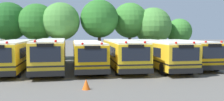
{
  "coord_description": "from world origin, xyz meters",
  "views": [
    {
      "loc": [
        -1.22,
        -21.37,
        3.24
      ],
      "look_at": [
        2.22,
        0.0,
        1.6
      ],
      "focal_mm": 37.83,
      "sensor_mm": 36.0,
      "label": 1
    }
  ],
  "objects_px": {
    "tree_6": "(154,26)",
    "tree_7": "(178,31)",
    "school_bus_2": "(51,53)",
    "tree_1": "(10,21)",
    "school_bus_6": "(187,52)",
    "traffic_cone": "(86,84)",
    "tree_4": "(99,19)",
    "tree_2": "(37,22)",
    "tree_3": "(62,21)",
    "school_bus_1": "(14,54)",
    "school_bus_5": "(157,52)",
    "school_bus_4": "(122,52)",
    "tree_5": "(131,20)",
    "school_bus_3": "(88,54)"
  },
  "relations": [
    {
      "from": "school_bus_1",
      "to": "school_bus_5",
      "type": "distance_m",
      "value": 12.89
    },
    {
      "from": "tree_2",
      "to": "tree_3",
      "type": "bearing_deg",
      "value": -16.6
    },
    {
      "from": "school_bus_1",
      "to": "school_bus_3",
      "type": "distance_m",
      "value": 6.35
    },
    {
      "from": "school_bus_4",
      "to": "tree_3",
      "type": "xyz_separation_m",
      "value": [
        -5.87,
        7.23,
        3.21
      ]
    },
    {
      "from": "school_bus_2",
      "to": "tree_1",
      "type": "bearing_deg",
      "value": -59.51
    },
    {
      "from": "school_bus_1",
      "to": "tree_3",
      "type": "relative_size",
      "value": 1.55
    },
    {
      "from": "traffic_cone",
      "to": "school_bus_2",
      "type": "bearing_deg",
      "value": 108.41
    },
    {
      "from": "school_bus_4",
      "to": "tree_6",
      "type": "height_order",
      "value": "tree_6"
    },
    {
      "from": "tree_1",
      "to": "traffic_cone",
      "type": "bearing_deg",
      "value": -63.98
    },
    {
      "from": "tree_3",
      "to": "tree_6",
      "type": "relative_size",
      "value": 1.03
    },
    {
      "from": "tree_1",
      "to": "tree_6",
      "type": "height_order",
      "value": "tree_1"
    },
    {
      "from": "tree_3",
      "to": "tree_2",
      "type": "bearing_deg",
      "value": 163.4
    },
    {
      "from": "school_bus_1",
      "to": "school_bus_5",
      "type": "xyz_separation_m",
      "value": [
        12.89,
        -0.19,
        -0.03
      ]
    },
    {
      "from": "school_bus_5",
      "to": "school_bus_6",
      "type": "relative_size",
      "value": 1.25
    },
    {
      "from": "school_bus_1",
      "to": "tree_2",
      "type": "height_order",
      "value": "tree_2"
    },
    {
      "from": "school_bus_6",
      "to": "traffic_cone",
      "type": "bearing_deg",
      "value": 38.41
    },
    {
      "from": "school_bus_4",
      "to": "tree_2",
      "type": "height_order",
      "value": "tree_2"
    },
    {
      "from": "school_bus_1",
      "to": "school_bus_6",
      "type": "xyz_separation_m",
      "value": [
        15.93,
        -0.22,
        -0.03
      ]
    },
    {
      "from": "tree_4",
      "to": "traffic_cone",
      "type": "xyz_separation_m",
      "value": [
        -2.41,
        -15.64,
        -4.62
      ]
    },
    {
      "from": "tree_2",
      "to": "tree_4",
      "type": "xyz_separation_m",
      "value": [
        7.44,
        -0.59,
        0.4
      ]
    },
    {
      "from": "tree_3",
      "to": "tree_5",
      "type": "relative_size",
      "value": 0.94
    },
    {
      "from": "school_bus_4",
      "to": "tree_3",
      "type": "bearing_deg",
      "value": -49.26
    },
    {
      "from": "school_bus_5",
      "to": "tree_7",
      "type": "relative_size",
      "value": 2.24
    },
    {
      "from": "school_bus_4",
      "to": "tree_2",
      "type": "distance_m",
      "value": 12.37
    },
    {
      "from": "school_bus_2",
      "to": "school_bus_6",
      "type": "height_order",
      "value": "school_bus_2"
    },
    {
      "from": "tree_1",
      "to": "tree_6",
      "type": "bearing_deg",
      "value": -0.16
    },
    {
      "from": "school_bus_3",
      "to": "school_bus_6",
      "type": "height_order",
      "value": "school_bus_6"
    },
    {
      "from": "school_bus_3",
      "to": "tree_2",
      "type": "distance_m",
      "value": 10.47
    },
    {
      "from": "tree_5",
      "to": "traffic_cone",
      "type": "distance_m",
      "value": 19.31
    },
    {
      "from": "school_bus_2",
      "to": "school_bus_6",
      "type": "relative_size",
      "value": 1.2
    },
    {
      "from": "school_bus_2",
      "to": "traffic_cone",
      "type": "relative_size",
      "value": 18.6
    },
    {
      "from": "school_bus_5",
      "to": "traffic_cone",
      "type": "height_order",
      "value": "school_bus_5"
    },
    {
      "from": "tree_5",
      "to": "tree_1",
      "type": "bearing_deg",
      "value": -178.07
    },
    {
      "from": "school_bus_5",
      "to": "school_bus_6",
      "type": "xyz_separation_m",
      "value": [
        3.05,
        -0.02,
        -0.01
      ]
    },
    {
      "from": "tree_7",
      "to": "school_bus_4",
      "type": "bearing_deg",
      "value": -135.67
    },
    {
      "from": "tree_1",
      "to": "tree_6",
      "type": "xyz_separation_m",
      "value": [
        18.12,
        -0.05,
        -0.61
      ]
    },
    {
      "from": "tree_4",
      "to": "tree_2",
      "type": "bearing_deg",
      "value": 175.44
    },
    {
      "from": "school_bus_1",
      "to": "tree_2",
      "type": "bearing_deg",
      "value": -96.78
    },
    {
      "from": "school_bus_4",
      "to": "tree_6",
      "type": "distance_m",
      "value": 10.97
    },
    {
      "from": "tree_6",
      "to": "tree_7",
      "type": "bearing_deg",
      "value": 13.57
    },
    {
      "from": "school_bus_5",
      "to": "tree_3",
      "type": "bearing_deg",
      "value": -39.79
    },
    {
      "from": "school_bus_4",
      "to": "traffic_cone",
      "type": "xyz_separation_m",
      "value": [
        -3.79,
        -8.13,
        -1.1
      ]
    },
    {
      "from": "tree_6",
      "to": "tree_7",
      "type": "distance_m",
      "value": 3.99
    },
    {
      "from": "school_bus_2",
      "to": "tree_6",
      "type": "relative_size",
      "value": 1.7
    },
    {
      "from": "tree_1",
      "to": "tree_4",
      "type": "distance_m",
      "value": 10.75
    },
    {
      "from": "school_bus_6",
      "to": "tree_2",
      "type": "height_order",
      "value": "tree_2"
    },
    {
      "from": "school_bus_6",
      "to": "tree_6",
      "type": "height_order",
      "value": "tree_6"
    },
    {
      "from": "school_bus_1",
      "to": "tree_7",
      "type": "height_order",
      "value": "tree_7"
    },
    {
      "from": "tree_4",
      "to": "tree_6",
      "type": "height_order",
      "value": "tree_4"
    },
    {
      "from": "school_bus_2",
      "to": "school_bus_3",
      "type": "bearing_deg",
      "value": 176.37
    }
  ]
}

